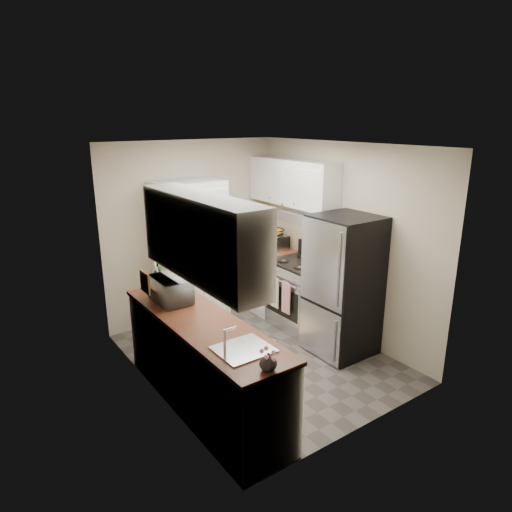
% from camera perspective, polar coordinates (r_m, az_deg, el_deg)
% --- Properties ---
extents(ground, '(3.20, 3.20, 0.00)m').
position_cam_1_polar(ground, '(5.64, 0.43, -12.57)').
color(ground, '#56514C').
rests_on(ground, ground).
extents(room_shell, '(2.64, 3.24, 2.52)m').
position_cam_1_polar(room_shell, '(5.03, 0.37, 3.70)').
color(room_shell, '#C1B39C').
rests_on(room_shell, ground).
extents(pantry_cabinet, '(0.90, 0.55, 2.00)m').
position_cam_1_polar(pantry_cabinet, '(6.19, -8.18, 0.07)').
color(pantry_cabinet, white).
rests_on(pantry_cabinet, ground).
extents(base_cabinet_left, '(0.60, 2.30, 0.88)m').
position_cam_1_polar(base_cabinet_left, '(4.65, -6.60, -13.35)').
color(base_cabinet_left, white).
rests_on(base_cabinet_left, ground).
extents(countertop_left, '(0.63, 2.33, 0.04)m').
position_cam_1_polar(countertop_left, '(4.44, -6.80, -8.21)').
color(countertop_left, brown).
rests_on(countertop_left, base_cabinet_left).
extents(base_cabinet_right, '(0.60, 0.80, 0.88)m').
position_cam_1_polar(base_cabinet_right, '(6.86, 1.36, -2.99)').
color(base_cabinet_right, white).
rests_on(base_cabinet_right, ground).
extents(countertop_right, '(0.63, 0.83, 0.04)m').
position_cam_1_polar(countertop_right, '(6.72, 1.39, 0.70)').
color(countertop_right, brown).
rests_on(countertop_right, base_cabinet_right).
extents(electric_range, '(0.71, 0.78, 1.13)m').
position_cam_1_polar(electric_range, '(6.26, 5.63, -4.71)').
color(electric_range, '#B7B7BC').
rests_on(electric_range, ground).
extents(refrigerator, '(0.70, 0.72, 1.70)m').
position_cam_1_polar(refrigerator, '(5.57, 10.85, -3.64)').
color(refrigerator, '#B7B7BC').
rests_on(refrigerator, ground).
extents(microwave, '(0.33, 0.48, 0.27)m').
position_cam_1_polar(microwave, '(4.86, -10.55, -4.15)').
color(microwave, '#AFAEB3').
rests_on(microwave, countertop_left).
extents(wine_bottle, '(0.08, 0.08, 0.31)m').
position_cam_1_polar(wine_bottle, '(5.12, -12.10, -2.86)').
color(wine_bottle, black).
rests_on(wine_bottle, countertop_left).
extents(flower_vase, '(0.17, 0.17, 0.14)m').
position_cam_1_polar(flower_vase, '(3.56, 1.53, -13.08)').
color(flower_vase, white).
rests_on(flower_vase, countertop_left).
extents(cutting_board, '(0.10, 0.25, 0.33)m').
position_cam_1_polar(cutting_board, '(5.19, -11.73, -2.50)').
color(cutting_board, '#3C9138').
rests_on(cutting_board, countertop_left).
extents(toaster_oven, '(0.36, 0.43, 0.22)m').
position_cam_1_polar(toaster_oven, '(6.70, 2.36, 1.80)').
color(toaster_oven, '#A3A2A7').
rests_on(toaster_oven, countertop_right).
extents(fruit_basket, '(0.38, 0.38, 0.13)m').
position_cam_1_polar(fruit_basket, '(6.64, 2.28, 3.20)').
color(fruit_basket, orange).
rests_on(fruit_basket, toaster_oven).
extents(kitchen_mat, '(0.64, 0.82, 0.01)m').
position_cam_1_polar(kitchen_mat, '(6.05, -1.48, -10.33)').
color(kitchen_mat, '#D0AE84').
rests_on(kitchen_mat, ground).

